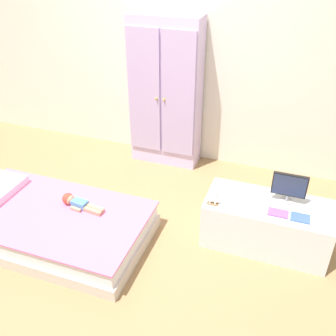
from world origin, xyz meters
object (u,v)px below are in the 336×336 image
at_px(tv_stand, 266,224).
at_px(book_purple, 278,213).
at_px(bed, 52,225).
at_px(rocking_horse_toy, 214,199).
at_px(wardrobe, 166,93).
at_px(doll, 75,202).
at_px(tv_monitor, 289,186).
at_px(book_blue, 300,218).

xyz_separation_m(tv_stand, book_purple, (0.07, -0.10, 0.21)).
relative_size(bed, rocking_horse_toy, 14.56).
height_order(tv_stand, book_purple, book_purple).
relative_size(bed, wardrobe, 1.02).
distance_m(bed, tv_stand, 1.76).
bearing_deg(wardrobe, doll, -102.38).
relative_size(tv_stand, rocking_horse_toy, 8.97).
bearing_deg(tv_monitor, wardrobe, 145.03).
xyz_separation_m(bed, rocking_horse_toy, (1.28, 0.36, 0.33)).
distance_m(tv_monitor, book_purple, 0.23).
bearing_deg(wardrobe, book_blue, -37.46).
bearing_deg(wardrobe, tv_monitor, -34.97).
bearing_deg(tv_stand, wardrobe, 140.31).
xyz_separation_m(doll, wardrobe, (0.30, 1.38, 0.49)).
height_order(wardrobe, book_blue, wardrobe).
bearing_deg(book_purple, wardrobe, 139.27).
height_order(rocking_horse_toy, book_blue, rocking_horse_toy).
distance_m(doll, rocking_horse_toy, 1.16).
bearing_deg(tv_stand, book_purple, -54.11).
height_order(doll, book_blue, book_blue).
relative_size(doll, book_purple, 2.62).
relative_size(doll, tv_stand, 0.40).
xyz_separation_m(bed, book_blue, (1.92, 0.41, 0.28)).
bearing_deg(book_purple, tv_stand, 125.89).
bearing_deg(bed, wardrobe, 73.54).
bearing_deg(rocking_horse_toy, wardrobe, 124.99).
bearing_deg(bed, tv_monitor, 18.14).
bearing_deg(doll, rocking_horse_toy, 10.48).
distance_m(rocking_horse_toy, book_purple, 0.49).
bearing_deg(tv_monitor, doll, -165.21).
bearing_deg(book_blue, tv_monitor, 122.85).
bearing_deg(wardrobe, book_purple, -40.73).
bearing_deg(tv_monitor, bed, -161.86).
relative_size(wardrobe, book_purple, 10.41).
bearing_deg(bed, book_purple, 13.21).
xyz_separation_m(rocking_horse_toy, book_purple, (0.48, 0.05, -0.04)).
bearing_deg(doll, wardrobe, 77.62).
xyz_separation_m(bed, tv_stand, (1.68, 0.51, 0.08)).
height_order(bed, book_blue, book_blue).
bearing_deg(doll, book_purple, 9.13).
bearing_deg(book_blue, doll, -171.69).
xyz_separation_m(doll, book_purple, (1.61, 0.26, 0.12)).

